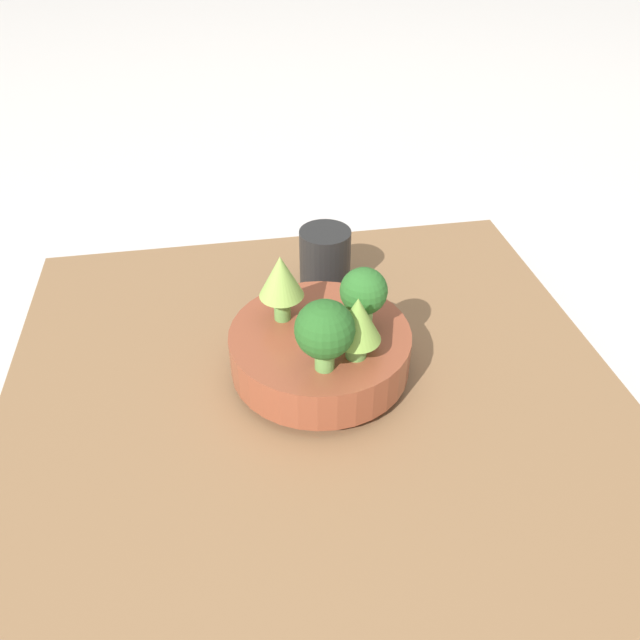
% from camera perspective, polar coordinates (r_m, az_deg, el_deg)
% --- Properties ---
extents(ground_plane, '(6.00, 6.00, 0.00)m').
position_cam_1_polar(ground_plane, '(0.86, -0.62, -7.80)').
color(ground_plane, silver).
extents(table, '(0.81, 0.77, 0.04)m').
position_cam_1_polar(table, '(0.85, -0.63, -6.73)').
color(table, olive).
rests_on(table, ground_plane).
extents(bowl, '(0.24, 0.24, 0.07)m').
position_cam_1_polar(bowl, '(0.82, 0.00, -2.78)').
color(bowl, brown).
rests_on(bowl, table).
extents(romanesco_piece_near, '(0.06, 0.06, 0.09)m').
position_cam_1_polar(romanesco_piece_near, '(0.73, 3.43, -0.12)').
color(romanesco_piece_near, '#6BA34C').
rests_on(romanesco_piece_near, bowl).
extents(broccoli_floret_front, '(0.07, 0.07, 0.09)m').
position_cam_1_polar(broccoli_floret_front, '(0.71, 0.44, -0.99)').
color(broccoli_floret_front, '#6BA34C').
rests_on(broccoli_floret_front, bowl).
extents(romanesco_piece_far, '(0.06, 0.06, 0.09)m').
position_cam_1_polar(romanesco_piece_far, '(0.79, -3.60, 3.77)').
color(romanesco_piece_far, '#6BA34C').
rests_on(romanesco_piece_far, bowl).
extents(broccoli_floret_right, '(0.06, 0.06, 0.09)m').
position_cam_1_polar(broccoli_floret_right, '(0.77, 4.00, 2.41)').
color(broccoli_floret_right, '#7AB256').
rests_on(broccoli_floret_right, bowl).
extents(cup, '(0.08, 0.08, 0.10)m').
position_cam_1_polar(cup, '(0.98, 0.46, 5.50)').
color(cup, black).
rests_on(cup, table).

